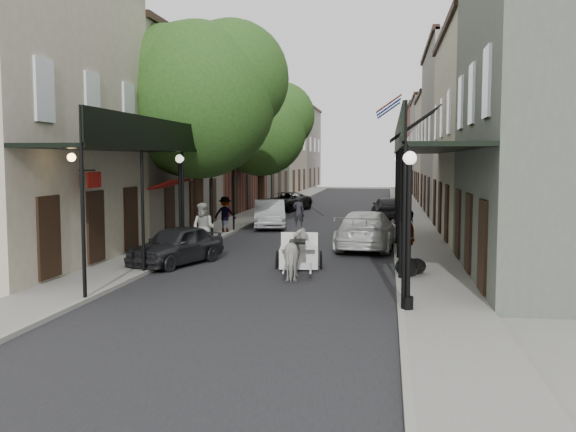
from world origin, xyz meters
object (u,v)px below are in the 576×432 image
at_px(pedestrian_walking, 203,228).
at_px(pedestrian_sidewalk_left, 225,214).
at_px(tree_far, 267,126).
at_px(car_left_near, 176,245).
at_px(lamppost_right_far, 397,189).
at_px(carriage, 299,238).
at_px(horse, 297,255).
at_px(car_right_near, 367,230).
at_px(car_left_far, 285,202).
at_px(car_left_mid, 270,214).
at_px(tree_near, 207,94).
at_px(car_right_far, 387,207).
at_px(lamppost_right_near, 409,228).
at_px(pedestrian_sidewalk_right, 408,239).
at_px(lamppost_left, 180,202).

bearing_deg(pedestrian_walking, pedestrian_sidewalk_left, 109.00).
distance_m(tree_far, car_left_near, 20.84).
xyz_separation_m(lamppost_right_far, carriage, (-3.46, -13.60, -1.08)).
bearing_deg(horse, car_right_near, -111.61).
bearing_deg(carriage, car_left_far, 93.93).
xyz_separation_m(car_left_near, car_left_mid, (1.00, 12.29, 0.06)).
bearing_deg(pedestrian_walking, tree_near, 114.53).
bearing_deg(lamppost_right_far, pedestrian_walking, -124.58).
xyz_separation_m(lamppost_right_far, car_left_near, (-7.70, -14.00, -1.37)).
height_order(pedestrian_sidewalk_left, car_right_far, pedestrian_sidewalk_left).
xyz_separation_m(pedestrian_sidewalk_left, car_right_far, (7.84, 9.47, -0.27)).
distance_m(tree_far, horse, 23.25).
height_order(car_left_far, car_right_far, car_right_far).
xyz_separation_m(lamppost_right_near, pedestrian_sidewalk_right, (0.19, 5.90, -0.97)).
distance_m(pedestrian_walking, pedestrian_sidewalk_right, 8.37).
distance_m(lamppost_left, car_left_mid, 10.48).
xyz_separation_m(car_right_near, car_right_far, (0.81, 13.71, -0.07)).
distance_m(car_left_near, car_left_mid, 12.33).
xyz_separation_m(lamppost_left, horse, (5.00, -3.91, -1.30)).
relative_size(tree_far, pedestrian_walking, 4.40).
bearing_deg(car_right_far, car_right_near, 79.90).
bearing_deg(car_left_far, pedestrian_sidewalk_right, -53.46).
bearing_deg(carriage, car_right_near, 58.70).
bearing_deg(pedestrian_sidewalk_left, car_left_far, -93.49).
bearing_deg(lamppost_right_far, lamppost_left, -124.35).
relative_size(horse, pedestrian_sidewalk_left, 1.02).
bearing_deg(car_left_far, car_left_mid, -66.77).
bearing_deg(pedestrian_walking, car_left_mid, 96.73).
bearing_deg(pedestrian_sidewalk_left, car_left_near, 93.00).
bearing_deg(car_right_near, car_left_near, 42.56).
bearing_deg(pedestrian_walking, tree_far, 104.73).
bearing_deg(car_left_far, car_right_far, -16.93).
distance_m(car_left_near, car_right_far, 20.05).
xyz_separation_m(tree_near, pedestrian_sidewalk_left, (-0.04, 3.06, -5.50)).
bearing_deg(horse, lamppost_right_far, -107.73).
height_order(lamppost_right_far, car_right_near, lamppost_right_far).
relative_size(horse, pedestrian_sidewalk_right, 0.92).
bearing_deg(carriage, pedestrian_walking, 141.76).
bearing_deg(car_right_near, pedestrian_walking, 22.37).
bearing_deg(tree_near, car_right_near, -9.57).
bearing_deg(car_left_far, car_right_near, -52.97).
xyz_separation_m(tree_near, car_left_near, (0.60, -6.18, -5.80)).
xyz_separation_m(tree_far, carriage, (4.89, -19.78, -4.87)).
bearing_deg(car_right_near, pedestrian_sidewalk_left, -26.57).
distance_m(lamppost_right_near, car_left_near, 9.86).
height_order(lamppost_right_near, carriage, lamppost_right_near).
distance_m(car_left_near, car_left_far, 23.78).
height_order(tree_near, lamppost_right_far, tree_near).
relative_size(lamppost_right_near, pedestrian_walking, 1.90).
bearing_deg(car_left_far, horse, -61.81).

